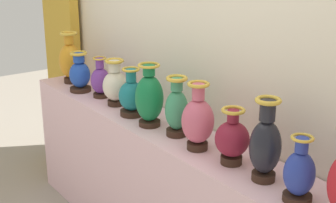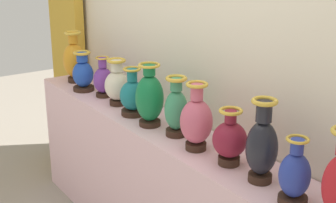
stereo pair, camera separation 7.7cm
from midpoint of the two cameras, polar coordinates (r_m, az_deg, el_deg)
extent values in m
cube|color=beige|center=(3.25, -0.69, -10.82)|extent=(3.00, 0.41, 0.93)
cube|color=beige|center=(3.07, 3.29, 5.52)|extent=(4.41, 0.10, 2.74)
cube|color=gold|center=(4.59, -12.33, 5.26)|extent=(0.56, 0.08, 2.09)
cylinder|color=#382319|center=(4.08, -11.45, 2.40)|extent=(0.12, 0.12, 0.04)
ellipsoid|color=orange|center=(4.04, -11.59, 4.55)|extent=(0.17, 0.17, 0.27)
cylinder|color=orange|center=(4.01, -11.75, 7.01)|extent=(0.08, 0.08, 0.08)
torus|color=gold|center=(4.00, -11.79, 7.58)|extent=(0.13, 0.13, 0.02)
cylinder|color=#382319|center=(3.85, -10.46, 1.39)|extent=(0.16, 0.16, 0.03)
ellipsoid|color=#1E47B2|center=(3.82, -10.56, 3.00)|extent=(0.16, 0.16, 0.19)
cylinder|color=#1E47B2|center=(3.78, -10.67, 4.90)|extent=(0.08, 0.08, 0.07)
torus|color=gold|center=(3.78, -10.70, 5.40)|extent=(0.13, 0.13, 0.02)
cylinder|color=#382319|center=(3.68, -8.20, 0.73)|extent=(0.11, 0.11, 0.03)
ellipsoid|color=#6B3393|center=(3.65, -8.28, 2.35)|extent=(0.14, 0.14, 0.19)
cylinder|color=#6B3393|center=(3.62, -8.37, 4.32)|extent=(0.06, 0.06, 0.07)
torus|color=gold|center=(3.61, -8.40, 4.88)|extent=(0.10, 0.10, 0.01)
cylinder|color=#382319|center=(3.49, -6.58, -0.13)|extent=(0.11, 0.11, 0.04)
ellipsoid|color=beige|center=(3.45, -6.66, 1.76)|extent=(0.17, 0.17, 0.20)
cylinder|color=beige|center=(3.42, -6.74, 4.00)|extent=(0.08, 0.08, 0.07)
torus|color=gold|center=(3.41, -6.76, 4.60)|extent=(0.13, 0.13, 0.02)
cylinder|color=#382319|center=(3.28, -4.80, -1.26)|extent=(0.15, 0.15, 0.04)
ellipsoid|color=#19727A|center=(3.25, -4.85, 0.65)|extent=(0.17, 0.17, 0.19)
cylinder|color=#19727A|center=(3.21, -4.91, 2.97)|extent=(0.07, 0.07, 0.08)
torus|color=gold|center=(3.20, -4.93, 3.66)|extent=(0.12, 0.12, 0.02)
cylinder|color=#382319|center=(3.10, -2.82, -2.46)|extent=(0.13, 0.13, 0.03)
ellipsoid|color=#14723D|center=(3.05, -2.86, 0.36)|extent=(0.17, 0.17, 0.29)
cylinder|color=#14723D|center=(3.00, -2.92, 3.56)|extent=(0.07, 0.07, 0.06)
torus|color=gold|center=(2.99, -2.93, 4.14)|extent=(0.13, 0.13, 0.02)
cylinder|color=#382319|center=(2.95, 0.22, -3.51)|extent=(0.12, 0.12, 0.04)
ellipsoid|color=#388C60|center=(2.90, 0.23, -0.98)|extent=(0.14, 0.14, 0.24)
cylinder|color=#388C60|center=(2.85, 0.23, 1.94)|extent=(0.07, 0.07, 0.07)
torus|color=gold|center=(2.84, 0.23, 2.64)|extent=(0.12, 0.12, 0.02)
cylinder|color=#382319|center=(2.76, 2.55, -5.03)|extent=(0.12, 0.12, 0.04)
ellipsoid|color=#CC5972|center=(2.71, 2.59, -2.25)|extent=(0.18, 0.18, 0.25)
cylinder|color=#CC5972|center=(2.66, 2.64, 1.10)|extent=(0.07, 0.07, 0.09)
torus|color=gold|center=(2.65, 2.65, 1.98)|extent=(0.12, 0.12, 0.02)
cylinder|color=#382319|center=(2.61, 6.35, -6.57)|extent=(0.11, 0.11, 0.04)
ellipsoid|color=maroon|center=(2.56, 6.44, -4.25)|extent=(0.18, 0.18, 0.18)
cylinder|color=maroon|center=(2.52, 6.54, -1.67)|extent=(0.06, 0.06, 0.06)
torus|color=gold|center=(2.51, 6.56, -1.00)|extent=(0.12, 0.12, 0.02)
cylinder|color=#382319|center=(2.46, 9.88, -8.36)|extent=(0.11, 0.11, 0.04)
ellipsoid|color=black|center=(2.40, 10.08, -5.11)|extent=(0.15, 0.15, 0.26)
cylinder|color=black|center=(2.33, 10.32, -1.02)|extent=(0.07, 0.07, 0.10)
torus|color=gold|center=(2.32, 10.39, 0.12)|extent=(0.12, 0.12, 0.02)
cylinder|color=#382319|center=(2.32, 13.51, -10.55)|extent=(0.13, 0.13, 0.03)
ellipsoid|color=#263899|center=(2.26, 13.73, -7.95)|extent=(0.14, 0.14, 0.20)
cylinder|color=#263899|center=(2.21, 13.99, -4.82)|extent=(0.06, 0.06, 0.06)
torus|color=gold|center=(2.20, 14.06, -4.04)|extent=(0.10, 0.10, 0.01)
camera|label=1|loc=(0.04, -90.74, -0.24)|focal=53.69mm
camera|label=2|loc=(0.04, 89.26, 0.24)|focal=53.69mm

